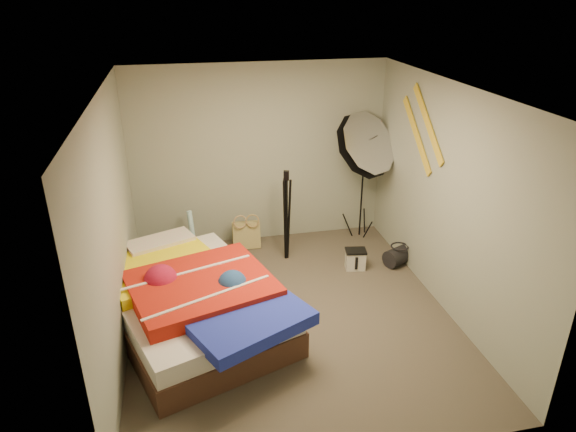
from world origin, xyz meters
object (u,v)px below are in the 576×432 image
object	(u,v)px
tote_bag	(246,235)
wrapping_roll	(192,233)
photo_umbrella	(363,146)
camera_tripod	(286,210)
bed	(193,300)
duffel_bag	(399,256)
camera_case	(355,260)

from	to	relation	value
tote_bag	wrapping_roll	xyz separation A→B (m)	(-0.74, -0.01, 0.12)
photo_umbrella	camera_tripod	world-z (taller)	photo_umbrella
bed	photo_umbrella	world-z (taller)	photo_umbrella
duffel_bag	wrapping_roll	bearing A→B (deg)	135.88
wrapping_roll	camera_case	xyz separation A→B (m)	(2.05, -0.87, -0.18)
duffel_bag	bed	world-z (taller)	bed
camera_case	bed	bearing A→B (deg)	-149.10
tote_bag	wrapping_roll	bearing A→B (deg)	-178.08
tote_bag	bed	size ratio (longest dim) A/B	0.15
bed	wrapping_roll	bearing A→B (deg)	87.77
bed	tote_bag	bearing A→B (deg)	64.44
wrapping_roll	duffel_bag	size ratio (longest dim) A/B	1.58
duffel_bag	camera_tripod	bearing A→B (deg)	135.81
camera_case	bed	distance (m)	2.27
camera_tripod	duffel_bag	bearing A→B (deg)	-18.46
tote_bag	photo_umbrella	bearing A→B (deg)	-3.23
duffel_bag	photo_umbrella	world-z (taller)	photo_umbrella
wrapping_roll	photo_umbrella	xyz separation A→B (m)	(2.34, -0.12, 1.11)
wrapping_roll	photo_umbrella	size ratio (longest dim) A/B	0.31
wrapping_roll	duffel_bag	distance (m)	2.80
bed	photo_umbrella	bearing A→B (deg)	32.96
tote_bag	photo_umbrella	world-z (taller)	photo_umbrella
photo_umbrella	duffel_bag	bearing A→B (deg)	-68.05
tote_bag	photo_umbrella	xyz separation A→B (m)	(1.60, -0.13, 1.22)
duffel_bag	bed	bearing A→B (deg)	170.68
wrapping_roll	camera_case	size ratio (longest dim) A/B	2.49
wrapping_roll	bed	distance (m)	1.68
bed	duffel_bag	bearing A→B (deg)	16.41
duffel_bag	camera_tripod	xyz separation A→B (m)	(-1.42, 0.47, 0.60)
tote_bag	duffel_bag	xyz separation A→B (m)	(1.91, -0.89, -0.07)
wrapping_roll	tote_bag	bearing A→B (deg)	0.61
photo_umbrella	tote_bag	bearing A→B (deg)	175.46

